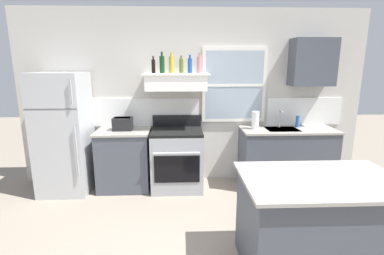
{
  "coord_description": "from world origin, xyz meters",
  "views": [
    {
      "loc": [
        -0.19,
        -2.28,
        1.88
      ],
      "look_at": [
        -0.05,
        1.2,
        1.1
      ],
      "focal_mm": 26.69,
      "sensor_mm": 36.0,
      "label": 1
    }
  ],
  "objects_px": {
    "toaster": "(123,124)",
    "bottle_champagne_gold_foil": "(172,64)",
    "bottle_olive_oil_square": "(181,66)",
    "bottle_blue_liqueur": "(190,65)",
    "bottle_rose_pink": "(200,64)",
    "dish_soap_bottle": "(298,121)",
    "refrigerator": "(64,134)",
    "bottle_balsamic_dark": "(153,66)",
    "stove_range": "(177,159)",
    "paper_towel_roll": "(255,120)",
    "bottle_dark_green_wine": "(162,64)",
    "kitchen_island": "(318,225)"
  },
  "relations": [
    {
      "from": "toaster",
      "to": "bottle_champagne_gold_foil",
      "type": "relative_size",
      "value": 1.0
    },
    {
      "from": "bottle_champagne_gold_foil",
      "to": "bottle_olive_oil_square",
      "type": "bearing_deg",
      "value": 1.47
    },
    {
      "from": "bottle_champagne_gold_foil",
      "to": "bottle_blue_liqueur",
      "type": "bearing_deg",
      "value": -3.32
    },
    {
      "from": "bottle_champagne_gold_foil",
      "to": "bottle_rose_pink",
      "type": "bearing_deg",
      "value": 0.71
    },
    {
      "from": "bottle_rose_pink",
      "to": "dish_soap_bottle",
      "type": "height_order",
      "value": "bottle_rose_pink"
    },
    {
      "from": "refrigerator",
      "to": "bottle_balsamic_dark",
      "type": "relative_size",
      "value": 7.28
    },
    {
      "from": "stove_range",
      "to": "bottle_olive_oil_square",
      "type": "height_order",
      "value": "bottle_olive_oil_square"
    },
    {
      "from": "bottle_olive_oil_square",
      "to": "dish_soap_bottle",
      "type": "relative_size",
      "value": 1.39
    },
    {
      "from": "stove_range",
      "to": "paper_towel_roll",
      "type": "bearing_deg",
      "value": 1.81
    },
    {
      "from": "bottle_dark_green_wine",
      "to": "bottle_blue_liqueur",
      "type": "bearing_deg",
      "value": 10.82
    },
    {
      "from": "bottle_balsamic_dark",
      "to": "stove_range",
      "type": "bearing_deg",
      "value": -24.04
    },
    {
      "from": "bottle_blue_liqueur",
      "to": "toaster",
      "type": "bearing_deg",
      "value": -175.19
    },
    {
      "from": "toaster",
      "to": "bottle_blue_liqueur",
      "type": "bearing_deg",
      "value": 4.81
    },
    {
      "from": "refrigerator",
      "to": "bottle_blue_liqueur",
      "type": "distance_m",
      "value": 2.1
    },
    {
      "from": "dish_soap_bottle",
      "to": "kitchen_island",
      "type": "distance_m",
      "value": 2.16
    },
    {
      "from": "refrigerator",
      "to": "stove_range",
      "type": "relative_size",
      "value": 1.62
    },
    {
      "from": "bottle_rose_pink",
      "to": "bottle_champagne_gold_foil",
      "type": "bearing_deg",
      "value": -179.29
    },
    {
      "from": "bottle_rose_pink",
      "to": "paper_towel_roll",
      "type": "height_order",
      "value": "bottle_rose_pink"
    },
    {
      "from": "stove_range",
      "to": "bottle_blue_liqueur",
      "type": "height_order",
      "value": "bottle_blue_liqueur"
    },
    {
      "from": "bottle_rose_pink",
      "to": "kitchen_island",
      "type": "bearing_deg",
      "value": -65.04
    },
    {
      "from": "bottle_blue_liqueur",
      "to": "bottle_rose_pink",
      "type": "distance_m",
      "value": 0.15
    },
    {
      "from": "refrigerator",
      "to": "bottle_champagne_gold_foil",
      "type": "distance_m",
      "value": 1.87
    },
    {
      "from": "bottle_balsamic_dark",
      "to": "dish_soap_bottle",
      "type": "xyz_separation_m",
      "value": [
        2.21,
        -0.01,
        -0.85
      ]
    },
    {
      "from": "bottle_olive_oil_square",
      "to": "bottle_rose_pink",
      "type": "height_order",
      "value": "bottle_rose_pink"
    },
    {
      "from": "kitchen_island",
      "to": "bottle_olive_oil_square",
      "type": "bearing_deg",
      "value": 120.96
    },
    {
      "from": "stove_range",
      "to": "dish_soap_bottle",
      "type": "relative_size",
      "value": 6.06
    },
    {
      "from": "stove_range",
      "to": "paper_towel_roll",
      "type": "height_order",
      "value": "paper_towel_roll"
    },
    {
      "from": "toaster",
      "to": "bottle_blue_liqueur",
      "type": "distance_m",
      "value": 1.32
    },
    {
      "from": "refrigerator",
      "to": "paper_towel_roll",
      "type": "relative_size",
      "value": 6.53
    },
    {
      "from": "bottle_dark_green_wine",
      "to": "dish_soap_bottle",
      "type": "xyz_separation_m",
      "value": [
        2.08,
        0.08,
        -0.87
      ]
    },
    {
      "from": "bottle_dark_green_wine",
      "to": "paper_towel_roll",
      "type": "height_order",
      "value": "bottle_dark_green_wine"
    },
    {
      "from": "bottle_rose_pink",
      "to": "refrigerator",
      "type": "bearing_deg",
      "value": -174.89
    },
    {
      "from": "toaster",
      "to": "bottle_champagne_gold_foil",
      "type": "height_order",
      "value": "bottle_champagne_gold_foil"
    },
    {
      "from": "stove_range",
      "to": "dish_soap_bottle",
      "type": "bearing_deg",
      "value": 4.18
    },
    {
      "from": "toaster",
      "to": "paper_towel_roll",
      "type": "height_order",
      "value": "paper_towel_roll"
    },
    {
      "from": "toaster",
      "to": "bottle_champagne_gold_foil",
      "type": "bearing_deg",
      "value": 7.75
    },
    {
      "from": "paper_towel_roll",
      "to": "bottle_rose_pink",
      "type": "bearing_deg",
      "value": 171.98
    },
    {
      "from": "refrigerator",
      "to": "dish_soap_bottle",
      "type": "relative_size",
      "value": 9.79
    },
    {
      "from": "bottle_dark_green_wine",
      "to": "bottle_rose_pink",
      "type": "bearing_deg",
      "value": 10.14
    },
    {
      "from": "bottle_olive_oil_square",
      "to": "bottle_dark_green_wine",
      "type": "bearing_deg",
      "value": -160.75
    },
    {
      "from": "bottle_blue_liqueur",
      "to": "dish_soap_bottle",
      "type": "xyz_separation_m",
      "value": [
        1.68,
        0.0,
        -0.86
      ]
    },
    {
      "from": "refrigerator",
      "to": "bottle_rose_pink",
      "type": "bearing_deg",
      "value": 5.11
    },
    {
      "from": "bottle_blue_liqueur",
      "to": "dish_soap_bottle",
      "type": "height_order",
      "value": "bottle_blue_liqueur"
    },
    {
      "from": "refrigerator",
      "to": "stove_range",
      "type": "bearing_deg",
      "value": 0.79
    },
    {
      "from": "toaster",
      "to": "bottle_olive_oil_square",
      "type": "distance_m",
      "value": 1.22
    },
    {
      "from": "bottle_olive_oil_square",
      "to": "bottle_rose_pink",
      "type": "relative_size",
      "value": 0.86
    },
    {
      "from": "bottle_champagne_gold_foil",
      "to": "kitchen_island",
      "type": "height_order",
      "value": "bottle_champagne_gold_foil"
    },
    {
      "from": "refrigerator",
      "to": "kitchen_island",
      "type": "bearing_deg",
      "value": -32.13
    },
    {
      "from": "refrigerator",
      "to": "bottle_dark_green_wine",
      "type": "xyz_separation_m",
      "value": [
        1.45,
        0.08,
        0.99
      ]
    },
    {
      "from": "toaster",
      "to": "stove_range",
      "type": "bearing_deg",
      "value": -3.56
    }
  ]
}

